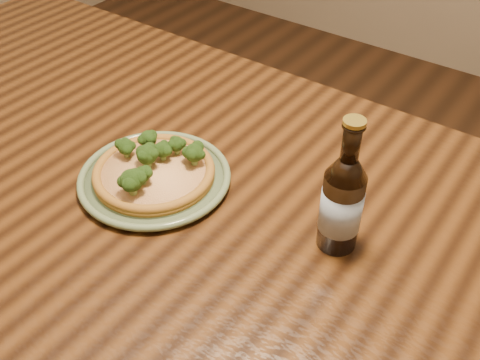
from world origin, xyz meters
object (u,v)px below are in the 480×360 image
Objects in this scene: table at (126,180)px; pizza at (154,170)px; beer_bottle at (342,202)px; plate at (155,178)px.

pizza reaches higher than table.
table is 0.52m from beer_bottle.
beer_bottle reaches higher than plate.
plate reaches higher than table.
pizza is 0.36m from beer_bottle.
plate is at bearing -152.04° from beer_bottle.
plate is at bearing -18.11° from table.
table is 6.56× the size of beer_bottle.
plate is 0.02m from pizza.
pizza is (0.14, -0.04, 0.12)m from table.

